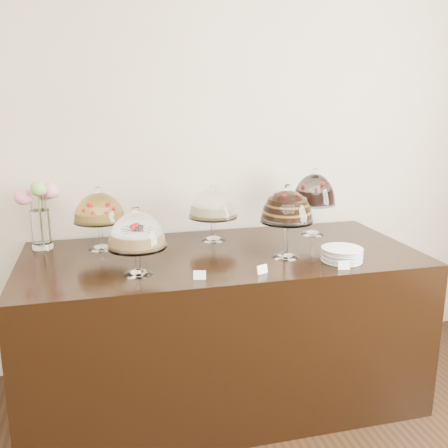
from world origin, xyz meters
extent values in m
cube|color=beige|center=(0.00, 3.00, 1.50)|extent=(5.00, 0.04, 3.00)
cube|color=black|center=(0.26, 2.45, 0.45)|extent=(2.20, 1.00, 0.90)
cone|color=white|center=(-0.22, 2.21, 0.91)|extent=(0.15, 0.15, 0.02)
cylinder|color=white|center=(-0.22, 2.21, 0.98)|extent=(0.03, 0.03, 0.11)
cylinder|color=white|center=(-0.22, 2.21, 1.04)|extent=(0.29, 0.29, 0.01)
cylinder|color=tan|center=(-0.22, 2.21, 1.08)|extent=(0.23, 0.23, 0.06)
sphere|color=#B30E0F|center=(-0.16, 2.23, 1.12)|extent=(0.02, 0.02, 0.02)
sphere|color=#B30E0F|center=(-0.27, 2.26, 1.12)|extent=(0.02, 0.02, 0.02)
sphere|color=#B30E0F|center=(-0.23, 2.15, 1.12)|extent=(0.02, 0.02, 0.02)
sphere|color=white|center=(-0.22, 2.21, 1.23)|extent=(0.04, 0.04, 0.04)
cone|color=white|center=(0.58, 2.29, 0.91)|extent=(0.15, 0.15, 0.02)
cylinder|color=white|center=(0.58, 2.29, 1.01)|extent=(0.03, 0.03, 0.18)
cylinder|color=white|center=(0.58, 2.29, 1.11)|extent=(0.29, 0.29, 0.01)
cylinder|color=black|center=(0.58, 2.29, 1.17)|extent=(0.21, 0.21, 0.12)
sphere|color=#B30E0F|center=(0.64, 2.31, 1.24)|extent=(0.02, 0.02, 0.02)
sphere|color=#B30E0F|center=(0.58, 2.35, 1.24)|extent=(0.02, 0.02, 0.02)
sphere|color=#B30E0F|center=(0.53, 2.31, 1.24)|extent=(0.02, 0.02, 0.02)
sphere|color=#B30E0F|center=(0.55, 2.24, 1.24)|extent=(0.02, 0.02, 0.02)
sphere|color=#B30E0F|center=(0.62, 2.24, 1.24)|extent=(0.02, 0.02, 0.02)
sphere|color=white|center=(0.58, 2.29, 1.29)|extent=(0.04, 0.04, 0.04)
cone|color=white|center=(0.28, 2.72, 0.91)|extent=(0.15, 0.15, 0.02)
cylinder|color=white|center=(0.28, 2.72, 0.99)|extent=(0.03, 0.03, 0.12)
cylinder|color=white|center=(0.28, 2.72, 1.05)|extent=(0.30, 0.30, 0.01)
cylinder|color=#FFF6C5|center=(0.28, 2.72, 1.09)|extent=(0.24, 0.24, 0.06)
sphere|color=white|center=(0.28, 2.72, 1.22)|extent=(0.04, 0.04, 0.04)
cone|color=white|center=(0.92, 2.69, 0.91)|extent=(0.15, 0.15, 0.02)
cylinder|color=white|center=(0.92, 2.69, 1.01)|extent=(0.03, 0.03, 0.17)
cylinder|color=white|center=(0.92, 2.69, 1.10)|extent=(0.27, 0.27, 0.01)
cylinder|color=black|center=(0.92, 2.69, 1.15)|extent=(0.22, 0.22, 0.08)
sphere|color=#B30E0F|center=(0.98, 2.71, 1.20)|extent=(0.02, 0.02, 0.02)
sphere|color=#B30E0F|center=(0.88, 2.73, 1.20)|extent=(0.02, 0.02, 0.02)
sphere|color=#B30E0F|center=(0.91, 2.63, 1.20)|extent=(0.02, 0.02, 0.02)
sphere|color=white|center=(0.92, 2.69, 1.30)|extent=(0.04, 0.04, 0.04)
cone|color=white|center=(-0.39, 2.70, 0.91)|extent=(0.15, 0.15, 0.02)
cylinder|color=white|center=(-0.39, 2.70, 0.99)|extent=(0.03, 0.03, 0.14)
cylinder|color=white|center=(-0.39, 2.70, 1.07)|extent=(0.29, 0.29, 0.01)
cylinder|color=#B58C35|center=(-0.39, 2.70, 1.09)|extent=(0.24, 0.24, 0.04)
sphere|color=#B30E0F|center=(-0.33, 2.72, 1.12)|extent=(0.02, 0.02, 0.02)
sphere|color=#B30E0F|center=(-0.38, 2.77, 1.12)|extent=(0.02, 0.02, 0.02)
sphere|color=#B30E0F|center=(-0.44, 2.75, 1.12)|extent=(0.02, 0.02, 0.02)
sphere|color=#B30E0F|center=(-0.46, 2.68, 1.12)|extent=(0.02, 0.02, 0.02)
sphere|color=#B30E0F|center=(-0.41, 2.63, 1.12)|extent=(0.02, 0.02, 0.02)
sphere|color=#B30E0F|center=(-0.34, 2.65, 1.12)|extent=(0.02, 0.02, 0.02)
sphere|color=white|center=(-0.39, 2.70, 1.24)|extent=(0.04, 0.04, 0.04)
cylinder|color=white|center=(-0.72, 2.80, 1.01)|extent=(0.11, 0.11, 0.23)
cylinder|color=#476B2D|center=(-0.69, 2.80, 1.09)|extent=(0.01, 0.01, 0.29)
sphere|color=pink|center=(-0.66, 2.80, 1.23)|extent=(0.09, 0.09, 0.09)
cylinder|color=#476B2D|center=(-0.71, 2.86, 1.07)|extent=(0.01, 0.01, 0.26)
sphere|color=pink|center=(-0.70, 2.92, 1.20)|extent=(0.09, 0.09, 0.09)
cylinder|color=#476B2D|center=(-0.76, 2.80, 1.07)|extent=(0.01, 0.01, 0.27)
sphere|color=pink|center=(-0.80, 2.80, 1.21)|extent=(0.10, 0.10, 0.10)
cylinder|color=#476B2D|center=(-0.72, 2.77, 1.10)|extent=(0.01, 0.01, 0.32)
sphere|color=#73A851|center=(-0.71, 2.74, 1.26)|extent=(0.08, 0.08, 0.08)
cylinder|color=silver|center=(0.85, 2.15, 0.90)|extent=(0.21, 0.21, 0.01)
cylinder|color=silver|center=(0.85, 2.15, 0.92)|extent=(0.20, 0.20, 0.01)
cylinder|color=silver|center=(0.85, 2.15, 0.93)|extent=(0.21, 0.21, 0.01)
cylinder|color=silver|center=(0.85, 2.15, 0.94)|extent=(0.20, 0.20, 0.01)
cylinder|color=silver|center=(0.85, 2.15, 0.95)|extent=(0.21, 0.21, 0.01)
cylinder|color=silver|center=(0.85, 2.15, 0.96)|extent=(0.20, 0.20, 0.01)
cylinder|color=silver|center=(0.85, 2.15, 0.97)|extent=(0.21, 0.21, 0.01)
cube|color=white|center=(0.06, 2.07, 0.92)|extent=(0.06, 0.03, 0.04)
cube|color=white|center=(0.80, 2.03, 0.92)|extent=(0.06, 0.03, 0.04)
cube|color=white|center=(0.38, 2.07, 0.92)|extent=(0.06, 0.03, 0.04)
camera|label=1|loc=(-0.38, -0.15, 1.75)|focal=40.00mm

